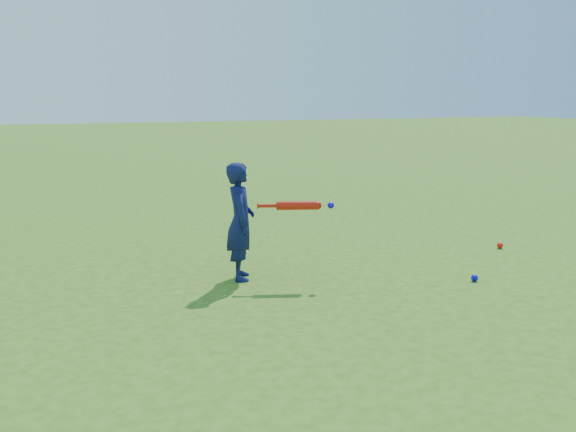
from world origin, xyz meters
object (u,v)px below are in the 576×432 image
Objects in this scene: ground_ball_blue at (474,278)px; bat_swing at (300,206)px; child at (240,221)px; ground_ball_red at (500,245)px.

bat_swing reaches higher than ground_ball_blue.
child is 3.53m from ground_ball_red.
child reaches higher than ground_ball_blue.
ground_ball_red is 0.10× the size of bat_swing.
child is 15.87× the size of ground_ball_red.
child is at bearing 154.90° from ground_ball_blue.
ground_ball_red is 3.02m from bat_swing.
bat_swing reaches higher than ground_ball_red.
ground_ball_red is 1.05× the size of ground_ball_blue.
ground_ball_blue is 0.10× the size of bat_swing.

